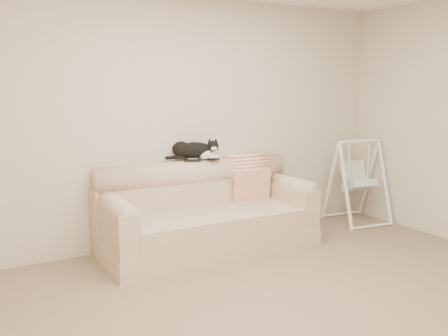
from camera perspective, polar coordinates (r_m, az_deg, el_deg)
name	(u,v)px	position (r m, az deg, el deg)	size (l,w,h in m)	color
ground_plane	(299,307)	(4.01, 8.59, -15.47)	(5.00, 5.00, 0.00)	brown
room_shell	(304,107)	(3.65, 9.18, 6.88)	(5.04, 4.04, 2.60)	beige
sofa	(206,215)	(5.19, -2.12, -5.44)	(2.20, 0.93, 0.90)	#BFAC93
remote_a	(193,160)	(5.26, -3.59, 0.95)	(0.19, 0.08, 0.03)	black
remote_b	(212,159)	(5.35, -1.43, 1.08)	(0.17, 0.14, 0.02)	black
tuxedo_cat	(194,150)	(5.30, -3.44, 2.07)	(0.57, 0.39, 0.23)	black
throw_blanket	(245,172)	(5.61, 2.46, -0.41)	(0.45, 0.38, 0.58)	#CA4F27
baby_swing	(357,181)	(6.39, 14.98, -1.44)	(0.71, 0.75, 1.04)	white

